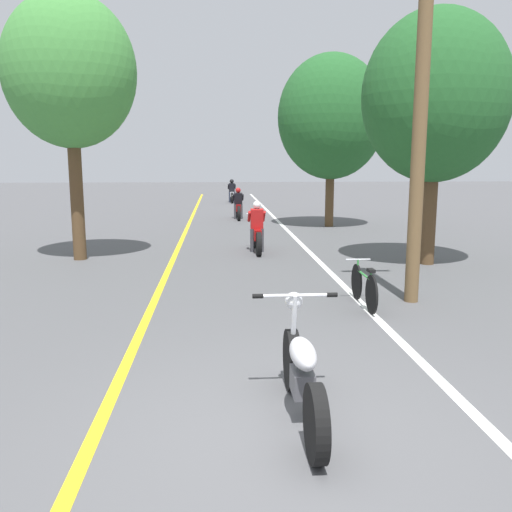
{
  "coord_description": "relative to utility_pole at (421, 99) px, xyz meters",
  "views": [
    {
      "loc": [
        -0.56,
        -4.55,
        2.45
      ],
      "look_at": [
        0.07,
        4.26,
        0.9
      ],
      "focal_mm": 38.0,
      "sensor_mm": 36.0,
      "label": 1
    }
  ],
  "objects": [
    {
      "name": "lane_stripe_edge",
      "position": [
        -0.91,
        7.72,
        -3.47
      ],
      "size": [
        0.14,
        48.0,
        0.01
      ],
      "primitive_type": "cube",
      "color": "white",
      "rests_on": "ground"
    },
    {
      "name": "roadside_tree_right_near",
      "position": [
        1.63,
        3.43,
        0.43
      ],
      "size": [
        3.41,
        3.07,
        5.88
      ],
      "color": "#513A23",
      "rests_on": "ground"
    },
    {
      "name": "motorcycle_foreground",
      "position": [
        -2.62,
        -4.25,
        -3.02
      ],
      "size": [
        0.88,
        2.12,
        1.11
      ],
      "color": "black",
      "rests_on": "ground"
    },
    {
      "name": "motorcycle_rider_mid",
      "position": [
        -2.52,
        14.14,
        -2.96
      ],
      "size": [
        0.5,
        2.1,
        1.33
      ],
      "color": "black",
      "rests_on": "ground"
    },
    {
      "name": "ground_plane",
      "position": [
        -2.84,
        -4.55,
        -3.47
      ],
      "size": [
        120.0,
        120.0,
        0.0
      ],
      "primitive_type": "plane",
      "color": "#515154"
    },
    {
      "name": "bicycle_parked",
      "position": [
        -0.93,
        -0.26,
        -3.12
      ],
      "size": [
        0.44,
        1.59,
        0.75
      ],
      "color": "black",
      "rests_on": "ground"
    },
    {
      "name": "motorcycle_rider_lead",
      "position": [
        -2.34,
        5.54,
        -2.95
      ],
      "size": [
        0.5,
        2.06,
        1.39
      ],
      "color": "black",
      "rests_on": "ground"
    },
    {
      "name": "motorcycle_rider_far",
      "position": [
        -2.54,
        23.6,
        -2.94
      ],
      "size": [
        0.5,
        2.1,
        1.39
      ],
      "color": "black",
      "rests_on": "ground"
    },
    {
      "name": "lane_stripe_center",
      "position": [
        -4.54,
        7.72,
        -3.47
      ],
      "size": [
        0.14,
        48.0,
        0.01
      ],
      "primitive_type": "cube",
      "color": "yellow",
      "rests_on": "ground"
    },
    {
      "name": "utility_pole",
      "position": [
        0.0,
        0.0,
        0.0
      ],
      "size": [
        1.1,
        0.24,
        6.76
      ],
      "color": "brown",
      "rests_on": "ground"
    },
    {
      "name": "roadside_tree_right_far",
      "position": [
        0.82,
        11.16,
        0.58
      ],
      "size": [
        3.96,
        3.57,
        6.34
      ],
      "color": "#513A23",
      "rests_on": "ground"
    },
    {
      "name": "roadside_tree_left",
      "position": [
        -6.89,
        4.66,
        1.07
      ],
      "size": [
        3.16,
        2.84,
        6.38
      ],
      "color": "#513A23",
      "rests_on": "ground"
    }
  ]
}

